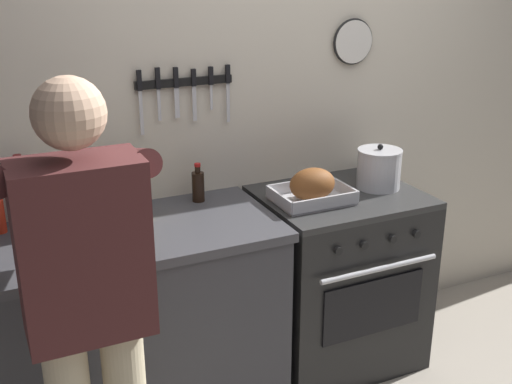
{
  "coord_description": "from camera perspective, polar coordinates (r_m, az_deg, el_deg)",
  "views": [
    {
      "loc": [
        -1.35,
        -1.42,
        1.96
      ],
      "look_at": [
        -0.29,
        0.85,
        1.04
      ],
      "focal_mm": 44.61,
      "sensor_mm": 36.0,
      "label": 1
    }
  ],
  "objects": [
    {
      "name": "wall_back",
      "position": [
        3.15,
        1.01,
        8.16
      ],
      "size": [
        6.0,
        0.13,
        2.6
      ],
      "color": "beige",
      "rests_on": "ground"
    },
    {
      "name": "counter_block",
      "position": [
        2.84,
        -18.74,
        -12.88
      ],
      "size": [
        2.03,
        0.65,
        0.9
      ],
      "color": "#38383D",
      "rests_on": "ground"
    },
    {
      "name": "stove",
      "position": [
        3.25,
        7.27,
        -7.64
      ],
      "size": [
        0.76,
        0.67,
        0.9
      ],
      "color": "black",
      "rests_on": "ground"
    },
    {
      "name": "person_cook",
      "position": [
        2.08,
        -14.89,
        -9.46
      ],
      "size": [
        0.51,
        0.63,
        1.66
      ],
      "rotation": [
        0.0,
        0.0,
        1.61
      ],
      "color": "#C6B793",
      "rests_on": "ground"
    },
    {
      "name": "roasting_pan",
      "position": [
        2.93,
        5.06,
        0.4
      ],
      "size": [
        0.35,
        0.26,
        0.16
      ],
      "color": "#B7B7BC",
      "rests_on": "stove"
    },
    {
      "name": "stock_pot",
      "position": [
        3.15,
        10.96,
        2.07
      ],
      "size": [
        0.22,
        0.22,
        0.22
      ],
      "color": "#B7B7BC",
      "rests_on": "stove"
    },
    {
      "name": "cutting_board",
      "position": [
        2.61,
        -15.43,
        -4.24
      ],
      "size": [
        0.36,
        0.24,
        0.02
      ],
      "primitive_type": "cube",
      "color": "tan",
      "rests_on": "counter_block"
    },
    {
      "name": "bottle_dish_soap",
      "position": [
        2.7,
        -18.72,
        -1.92
      ],
      "size": [
        0.07,
        0.07,
        0.22
      ],
      "color": "#338CCC",
      "rests_on": "counter_block"
    },
    {
      "name": "bottle_wine_red",
      "position": [
        2.82,
        -20.21,
        -0.33
      ],
      "size": [
        0.07,
        0.07,
        0.31
      ],
      "color": "#47141E",
      "rests_on": "counter_block"
    },
    {
      "name": "bottle_cooking_oil",
      "position": [
        2.75,
        -10.09,
        -0.41
      ],
      "size": [
        0.07,
        0.07,
        0.25
      ],
      "color": "gold",
      "rests_on": "counter_block"
    },
    {
      "name": "bottle_soy_sauce",
      "position": [
        2.94,
        -5.21,
        0.57
      ],
      "size": [
        0.06,
        0.06,
        0.18
      ],
      "color": "black",
      "rests_on": "counter_block"
    },
    {
      "name": "bottle_vinegar",
      "position": [
        2.82,
        -12.92,
        0.0
      ],
      "size": [
        0.06,
        0.06,
        0.26
      ],
      "color": "#997F4C",
      "rests_on": "counter_block"
    }
  ]
}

